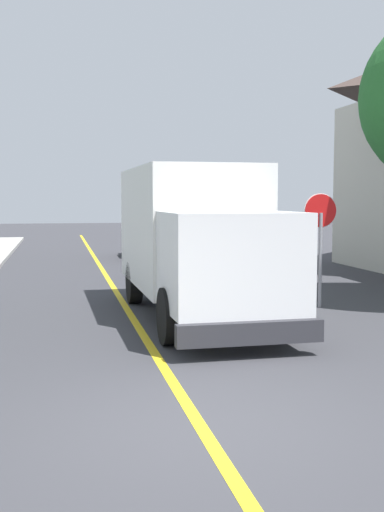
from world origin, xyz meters
The scene contains 6 objects.
ground_plane centered at (0.00, 0.00, 0.00)m, with size 120.00×120.00×0.00m, color #38383D.
centre_line_yellow centered at (0.00, 10.00, 0.00)m, with size 0.16×56.00×0.01m, color gold.
box_truck centered at (1.35, 6.71, 1.77)m, with size 2.53×7.22×3.20m.
parked_car_near centered at (2.50, 13.11, 0.79)m, with size 1.95×4.46×1.67m.
parked_car_mid centered at (2.30, 20.48, 0.79)m, with size 1.94×4.46×1.67m.
stop_sign centered at (4.43, 7.23, 1.86)m, with size 0.80×0.10×2.65m.
Camera 1 is at (-1.51, -6.65, 2.53)m, focal length 45.00 mm.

